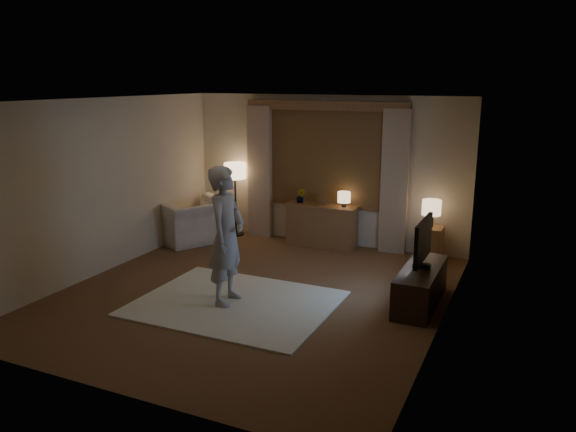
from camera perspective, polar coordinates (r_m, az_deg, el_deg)
The scene contains 13 objects.
room at distance 7.82m, azimuth -1.95°, elevation 2.50°, with size 5.04×5.54×2.64m.
rug at distance 7.45m, azimuth -5.37°, elevation -8.80°, with size 2.50×2.00×0.02m, color #EBE5C6.
sideboard at distance 9.82m, azimuth 3.43°, elevation -1.07°, with size 1.20×0.40×0.70m, color brown.
picture_frame at distance 9.71m, azimuth 3.47°, elevation 1.49°, with size 0.16×0.02×0.20m, color brown.
plant at distance 9.85m, azimuth 1.30°, elevation 1.99°, with size 0.17×0.13×0.30m, color #999999.
table_lamp_sideboard at distance 9.56m, azimuth 5.72°, elevation 1.85°, with size 0.22×0.22×0.30m.
floor_lamp at distance 10.37m, azimuth -5.41°, elevation 4.19°, with size 0.40×0.40×1.36m.
armchair at distance 10.18m, azimuth -9.57°, elevation -0.52°, with size 1.17×1.03×0.76m, color beige.
side_table at distance 9.31m, azimuth 14.16°, elevation -2.76°, with size 0.40×0.40×0.56m, color brown.
table_lamp_side at distance 9.17m, azimuth 14.37°, elevation 0.77°, with size 0.30×0.30×0.44m.
tv_stand at distance 7.51m, azimuth 13.31°, elevation -6.96°, with size 0.45×1.40×0.50m, color black.
tv at distance 7.33m, azimuth 13.55°, elevation -2.53°, with size 0.22×0.89×0.64m.
person at distance 7.20m, azimuth -6.28°, elevation -2.00°, with size 0.65×0.43×1.79m, color #A59F98.
Camera 1 is at (3.41, -6.37, 2.87)m, focal length 35.00 mm.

